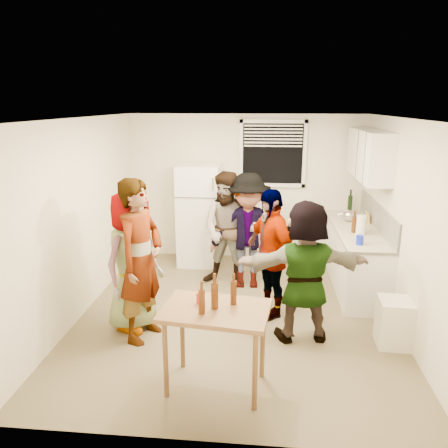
# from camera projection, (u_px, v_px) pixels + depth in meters

# --- Properties ---
(room) EXTENTS (4.00, 4.50, 2.50)m
(room) POSITION_uv_depth(u_px,v_px,m) (236.00, 314.00, 5.72)
(room) COLOR white
(room) RESTS_ON ground
(window) EXTENTS (1.12, 0.10, 1.06)m
(window) POSITION_uv_depth(u_px,v_px,m) (273.00, 154.00, 7.30)
(window) COLOR white
(window) RESTS_ON room
(refrigerator) EXTENTS (0.70, 0.70, 1.70)m
(refrigerator) POSITION_uv_depth(u_px,v_px,m) (200.00, 215.00, 7.37)
(refrigerator) COLOR white
(refrigerator) RESTS_ON ground
(counter_lower) EXTENTS (0.60, 2.20, 0.86)m
(counter_lower) POSITION_uv_depth(u_px,v_px,m) (354.00, 258.00, 6.55)
(counter_lower) COLOR white
(counter_lower) RESTS_ON ground
(countertop) EXTENTS (0.64, 2.22, 0.04)m
(countertop) POSITION_uv_depth(u_px,v_px,m) (357.00, 229.00, 6.43)
(countertop) COLOR beige
(countertop) RESTS_ON counter_lower
(backsplash) EXTENTS (0.03, 2.20, 0.36)m
(backsplash) POSITION_uv_depth(u_px,v_px,m) (378.00, 216.00, 6.35)
(backsplash) COLOR #AFA9A0
(backsplash) RESTS_ON countertop
(upper_cabinets) EXTENTS (0.34, 1.60, 0.70)m
(upper_cabinets) POSITION_uv_depth(u_px,v_px,m) (369.00, 155.00, 6.33)
(upper_cabinets) COLOR white
(upper_cabinets) RESTS_ON room
(kettle) EXTENTS (0.31, 0.28, 0.21)m
(kettle) POSITION_uv_depth(u_px,v_px,m) (349.00, 221.00, 6.78)
(kettle) COLOR silver
(kettle) RESTS_ON countertop
(paper_towel) EXTENTS (0.12, 0.12, 0.27)m
(paper_towel) POSITION_uv_depth(u_px,v_px,m) (360.00, 234.00, 6.10)
(paper_towel) COLOR white
(paper_towel) RESTS_ON countertop
(wine_bottle) EXTENTS (0.07, 0.07, 0.29)m
(wine_bottle) POSITION_uv_depth(u_px,v_px,m) (349.00, 213.00, 7.29)
(wine_bottle) COLOR black
(wine_bottle) RESTS_ON countertop
(beer_bottle_counter) EXTENTS (0.06, 0.06, 0.23)m
(beer_bottle_counter) POSITION_uv_depth(u_px,v_px,m) (353.00, 233.00, 6.18)
(beer_bottle_counter) COLOR #47230C
(beer_bottle_counter) RESTS_ON countertop
(blue_cup) EXTENTS (0.10, 0.10, 0.13)m
(blue_cup) POSITION_uv_depth(u_px,v_px,m) (359.00, 245.00, 5.66)
(blue_cup) COLOR #1124D2
(blue_cup) RESTS_ON countertop
(picture_frame) EXTENTS (0.02, 0.18, 0.15)m
(picture_frame) POSITION_uv_depth(u_px,v_px,m) (368.00, 217.00, 6.70)
(picture_frame) COLOR gold
(picture_frame) RESTS_ON countertop
(trash_bin) EXTENTS (0.39, 0.39, 0.55)m
(trash_bin) POSITION_uv_depth(u_px,v_px,m) (394.00, 325.00, 4.94)
(trash_bin) COLOR white
(trash_bin) RESTS_ON ground
(serving_table) EXTENTS (1.06, 0.77, 0.83)m
(serving_table) POSITION_uv_depth(u_px,v_px,m) (216.00, 386.00, 4.27)
(serving_table) COLOR brown
(serving_table) RESTS_ON ground
(beer_bottle_table) EXTENTS (0.07, 0.07, 0.25)m
(beer_bottle_table) POSITION_uv_depth(u_px,v_px,m) (215.00, 308.00, 4.06)
(beer_bottle_table) COLOR #47230C
(beer_bottle_table) RESTS_ON serving_table
(red_cup) EXTENTS (0.08, 0.08, 0.11)m
(red_cup) POSITION_uv_depth(u_px,v_px,m) (201.00, 303.00, 4.17)
(red_cup) COLOR red
(red_cup) RESTS_ON serving_table
(guest_grey) EXTENTS (1.90, 1.50, 0.54)m
(guest_grey) POSITION_uv_depth(u_px,v_px,m) (136.00, 325.00, 5.44)
(guest_grey) COLOR gray
(guest_grey) RESTS_ON ground
(guest_stripe) EXTENTS (2.02, 1.25, 0.45)m
(guest_stripe) POSITION_uv_depth(u_px,v_px,m) (145.00, 336.00, 5.19)
(guest_stripe) COLOR #141933
(guest_stripe) RESTS_ON ground
(guest_back_left) EXTENTS (1.17, 1.86, 0.65)m
(guest_back_left) POSITION_uv_depth(u_px,v_px,m) (229.00, 284.00, 6.67)
(guest_back_left) COLOR brown
(guest_back_left) RESTS_ON ground
(guest_back_right) EXTENTS (1.23, 1.79, 0.64)m
(guest_back_right) POSITION_uv_depth(u_px,v_px,m) (247.00, 285.00, 6.62)
(guest_back_right) COLOR #444349
(guest_back_right) RESTS_ON ground
(guest_black) EXTENTS (1.93, 1.73, 0.41)m
(guest_black) POSITION_uv_depth(u_px,v_px,m) (268.00, 313.00, 5.75)
(guest_black) COLOR black
(guest_black) RESTS_ON ground
(guest_orange) EXTENTS (1.77, 1.88, 0.49)m
(guest_orange) POSITION_uv_depth(u_px,v_px,m) (301.00, 337.00, 5.16)
(guest_orange) COLOR #CD5A3F
(guest_orange) RESTS_ON ground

